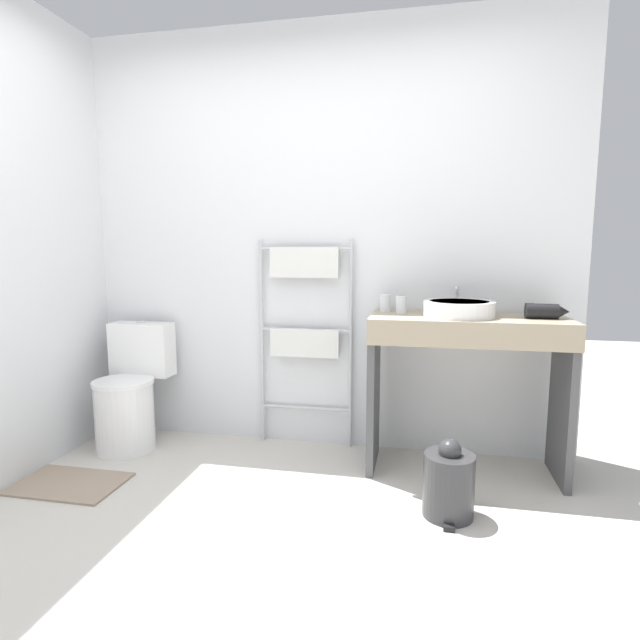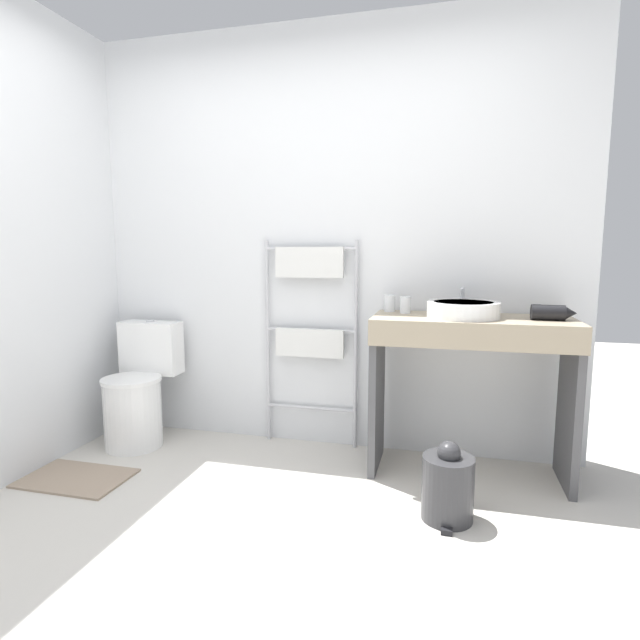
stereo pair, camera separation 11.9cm
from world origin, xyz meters
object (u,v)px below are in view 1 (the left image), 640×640
object	(u,v)px
cup_near_wall	(385,303)
cup_near_edge	(401,305)
trash_bin	(449,483)
toilet	(130,396)
sink_basin	(459,308)
hair_dryer	(543,311)
towel_radiator	(305,313)

from	to	relation	value
cup_near_wall	cup_near_edge	world-z (taller)	cup_near_wall
cup_near_edge	trash_bin	xyz separation A→B (m)	(0.26, -0.61, -0.77)
toilet	cup_near_edge	bearing A→B (deg)	4.63
sink_basin	hair_dryer	size ratio (longest dim) A/B	1.75
towel_radiator	sink_basin	distance (m)	0.94
sink_basin	cup_near_wall	bearing A→B (deg)	158.10
toilet	cup_near_wall	size ratio (longest dim) A/B	7.98
cup_near_wall	trash_bin	bearing A→B (deg)	-61.78
toilet	hair_dryer	bearing A→B (deg)	0.76
sink_basin	trash_bin	bearing A→B (deg)	-96.09
sink_basin	trash_bin	size ratio (longest dim) A/B	1.02
toilet	towel_radiator	distance (m)	1.22
cup_near_edge	hair_dryer	xyz separation A→B (m)	(0.74, -0.10, -0.01)
sink_basin	cup_near_wall	distance (m)	0.44
cup_near_wall	hair_dryer	xyz separation A→B (m)	(0.84, -0.16, -0.01)
toilet	sink_basin	world-z (taller)	sink_basin
cup_near_wall	hair_dryer	world-z (taller)	cup_near_wall
cup_near_wall	trash_bin	world-z (taller)	cup_near_wall
toilet	sink_basin	size ratio (longest dim) A/B	2.06
cup_near_edge	sink_basin	bearing A→B (deg)	-19.23
toilet	hair_dryer	xyz separation A→B (m)	(2.41, 0.03, 0.59)
toilet	trash_bin	bearing A→B (deg)	-13.73
cup_near_edge	trash_bin	bearing A→B (deg)	-66.84
toilet	towel_radiator	size ratio (longest dim) A/B	0.60
hair_dryer	trash_bin	distance (m)	1.03
cup_near_wall	cup_near_edge	distance (m)	0.11
toilet	cup_near_wall	bearing A→B (deg)	6.90
sink_basin	cup_near_edge	world-z (taller)	cup_near_edge
sink_basin	toilet	bearing A→B (deg)	-179.24
towel_radiator	cup_near_wall	world-z (taller)	towel_radiator
towel_radiator	cup_near_edge	size ratio (longest dim) A/B	13.74
sink_basin	cup_near_edge	xyz separation A→B (m)	(-0.31, 0.11, 0.00)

